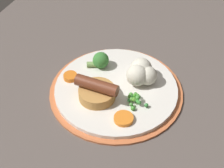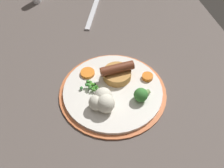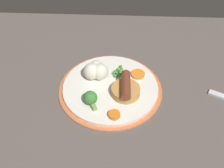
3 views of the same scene
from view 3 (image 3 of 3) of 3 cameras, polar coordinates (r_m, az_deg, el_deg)
dining_table at (r=86.91cm, az=-1.00°, el=-2.73°), size 110.00×80.00×3.00cm
dinner_plate at (r=86.66cm, az=-0.29°, el=-0.91°), size 28.76×28.76×1.40cm
sausage_pudding at (r=82.98cm, az=2.51°, el=-0.95°), size 7.72×9.14×4.69cm
pea_pile at (r=89.13cm, az=1.43°, el=2.30°), size 4.50×4.85×1.92cm
broccoli_floret_near at (r=80.93cm, az=-3.95°, el=-2.62°), size 3.86×4.98×3.68cm
cauliflower_floret at (r=87.56cm, az=-2.96°, el=2.48°), size 7.03×6.43×4.81cm
carrot_slice_1 at (r=89.42cm, az=4.75°, el=1.79°), size 5.34×5.34×0.79cm
carrot_slice_3 at (r=78.72cm, az=0.41°, el=-5.66°), size 3.64×3.64×1.06cm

